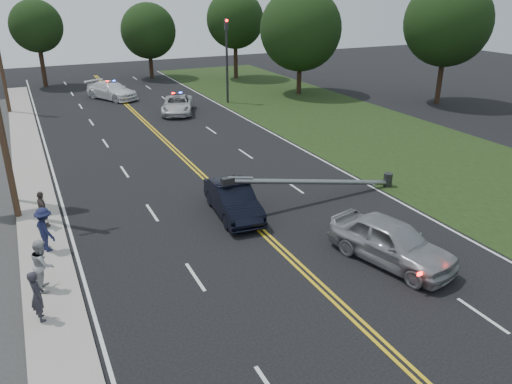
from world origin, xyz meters
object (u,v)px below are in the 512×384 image
traffic_signal (227,54)px  bystander_a (37,296)px  bystander_d (42,209)px  bystander_c (45,229)px  emergency_b (112,91)px  emergency_a (178,105)px  waiting_sedan (391,242)px  crashed_sedan (233,200)px  fallen_streetlight (324,181)px  bystander_b (43,264)px

traffic_signal → bystander_a: bearing=-122.9°
bystander_a → bystander_d: 6.78m
bystander_c → emergency_b: bearing=-37.1°
emergency_a → bystander_c: (-11.37, -19.96, 0.31)m
waiting_sedan → bystander_c: (-11.46, 6.20, 0.16)m
traffic_signal → emergency_a: (-5.17, -1.93, -3.51)m
waiting_sedan → crashed_sedan: bearing=105.1°
traffic_signal → emergency_a: size_ratio=1.42×
crashed_sedan → waiting_sedan: bearing=-54.7°
waiting_sedan → emergency_b: bearing=81.4°
traffic_signal → waiting_sedan: 28.74m
crashed_sedan → waiting_sedan: (3.67, -6.29, 0.10)m
fallen_streetlight → bystander_a: fallen_streetlight is taller
bystander_b → bystander_d: 4.98m
fallen_streetlight → waiting_sedan: (-0.96, -6.10, -0.08)m
bystander_b → waiting_sedan: bearing=-100.3°
emergency_b → bystander_c: (-7.59, -27.76, 0.22)m
fallen_streetlight → bystander_c: size_ratio=5.31×
bystander_a → crashed_sedan: bearing=-72.6°
fallen_streetlight → bystander_b: same height
emergency_b → bystander_d: bystander_d is taller
waiting_sedan → emergency_b: size_ratio=0.92×
waiting_sedan → emergency_a: (-0.10, 26.16, -0.15)m
emergency_b → crashed_sedan: bearing=-118.3°
fallen_streetlight → emergency_a: 20.09m
fallen_streetlight → bystander_d: fallen_streetlight is taller
emergency_a → bystander_b: size_ratio=2.78×
waiting_sedan → bystander_b: (-11.73, 3.46, 0.18)m
traffic_signal → bystander_c: size_ratio=4.00×
fallen_streetlight → bystander_b: size_ratio=5.22×
emergency_a → bystander_d: bystander_d is taller
emergency_b → emergency_a: bearing=-92.9°
bystander_a → bystander_d: (0.59, 6.75, -0.04)m
crashed_sedan → waiting_sedan: 7.28m
traffic_signal → bystander_b: size_ratio=3.93×
bystander_d → bystander_a: bearing=165.4°
traffic_signal → emergency_b: (-8.95, 5.87, -3.43)m
traffic_signal → bystander_c: (-16.54, -21.89, -3.21)m
bystander_a → bystander_b: 1.81m
bystander_b → emergency_b: bearing=-8.3°
crashed_sedan → bystander_d: size_ratio=2.82×
traffic_signal → fallen_streetlight: (-4.11, -22.00, -3.29)m
emergency_b → bystander_a: size_ratio=3.21×
crashed_sedan → emergency_a: crashed_sedan is taller
emergency_a → bystander_a: 27.23m
crashed_sedan → emergency_b: (-0.21, 27.68, 0.04)m
traffic_signal → fallen_streetlight: 22.62m
fallen_streetlight → bystander_c: 12.42m
bystander_c → bystander_d: (0.04, 2.23, -0.08)m
emergency_a → bystander_a: size_ratio=2.97×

